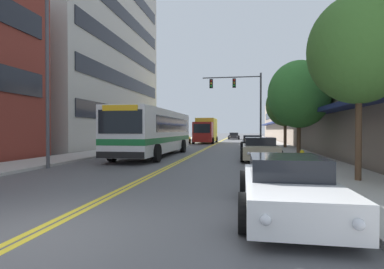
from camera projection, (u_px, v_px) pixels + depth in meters
name	position (u px, v px, depth m)	size (l,w,h in m)	color
ground_plane	(218.00, 143.00, 41.51)	(240.00, 240.00, 0.00)	#565659
sidewalk_left	(169.00, 142.00, 42.69)	(2.99, 106.00, 0.13)	#B2ADA5
sidewalk_right	(270.00, 143.00, 40.32)	(2.99, 106.00, 0.13)	#B2ADA5
centre_line	(218.00, 143.00, 41.51)	(0.34, 106.00, 0.01)	yellow
office_tower_left	(75.00, 21.00, 32.77)	(12.08, 21.86, 27.36)	#BCB7AD
storefront_row_right	(314.00, 114.00, 39.30)	(9.10, 68.00, 7.72)	gray
city_bus	(156.00, 131.00, 20.34)	(2.86, 11.74, 3.01)	silver
car_champagne_parked_left_near	(180.00, 139.00, 38.02)	(2.18, 4.77, 1.40)	beige
car_white_parked_right_foreground	(287.00, 186.00, 6.27)	(1.97, 4.60, 1.19)	white
car_black_parked_right_mid	(252.00, 143.00, 27.83)	(2.17, 4.34, 1.27)	black
car_beige_parked_right_far	(260.00, 149.00, 17.33)	(2.20, 4.59, 1.32)	#BCAD89
car_charcoal_moving_lead	(234.00, 136.00, 57.10)	(2.12, 4.55, 1.27)	#232328
box_truck	(206.00, 130.00, 40.23)	(2.72, 7.69, 3.33)	maroon
traffic_signal_mast	(242.00, 95.00, 30.16)	(5.94, 0.38, 7.46)	#47474C
street_lamp_left_near	(54.00, 54.00, 13.51)	(2.68, 0.28, 8.70)	#47474C
street_tree_right_near	(359.00, 49.00, 9.58)	(3.19, 3.19, 5.97)	brown
street_tree_right_mid	(299.00, 94.00, 18.49)	(3.79, 3.79, 5.92)	brown
street_tree_right_far	(285.00, 105.00, 27.98)	(3.57, 3.57, 5.91)	brown
fire_hydrant	(302.00, 159.00, 12.69)	(0.29, 0.21, 0.77)	yellow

